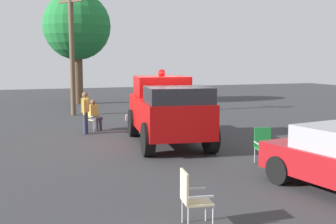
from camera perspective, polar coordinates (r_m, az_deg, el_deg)
ground_plane at (r=15.46m, az=-1.07°, el=-3.92°), size 60.00×60.00×0.00m
vintage_fire_truck at (r=15.00m, az=-0.19°, el=0.37°), size 6.18×3.02×2.59m
lawn_chair_near_truck at (r=18.07m, az=-10.13°, el=-0.54°), size 0.67×0.67×1.02m
lawn_chair_by_car at (r=12.36m, az=12.72°, el=-4.09°), size 0.60×0.61×1.02m
lawn_chair_spare at (r=7.59m, az=3.09°, el=-11.02°), size 0.57×0.56×1.02m
spectator_seated at (r=17.95m, az=-9.87°, el=-0.23°), size 0.65×0.59×1.29m
spectator_standing at (r=17.13m, az=-11.04°, el=0.29°), size 0.64×0.38×1.68m
oak_tree_left at (r=28.99m, az=-12.14°, el=11.13°), size 4.41×4.41×7.33m
utility_pole at (r=22.99m, az=-12.78°, el=8.05°), size 1.43×1.11×6.54m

